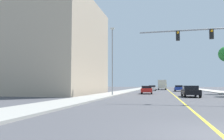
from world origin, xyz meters
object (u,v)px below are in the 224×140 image
street_lamp (112,58)px  car_blue (179,88)px  car_black (190,91)px  car_white (152,88)px  delivery_truck (162,84)px  car_red (147,90)px

street_lamp → car_blue: street_lamp is taller
street_lamp → car_black: bearing=-0.2°
car_white → delivery_truck: (2.38, 12.10, 0.83)m
car_white → delivery_truck: size_ratio=0.51×
car_black → delivery_truck: bearing=94.0°
car_blue → delivery_truck: bearing=103.7°
car_black → car_blue: (0.23, 21.99, -0.01)m
car_black → car_red: bearing=126.4°
delivery_truck → car_blue: bearing=-78.0°
car_blue → car_white: 6.90m
car_blue → car_white: size_ratio=0.95×
car_black → car_white: bearing=101.6°
car_blue → car_red: car_blue is taller
street_lamp → car_white: 26.16m
car_blue → car_white: bearing=150.5°
car_white → car_black: bearing=-76.3°
street_lamp → car_red: street_lamp is taller
car_black → car_white: 26.10m
car_black → car_red: car_black is taller
street_lamp → car_black: size_ratio=2.18×
car_black → car_white: car_black is taller
car_white → car_red: (-0.17, -17.76, -0.02)m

